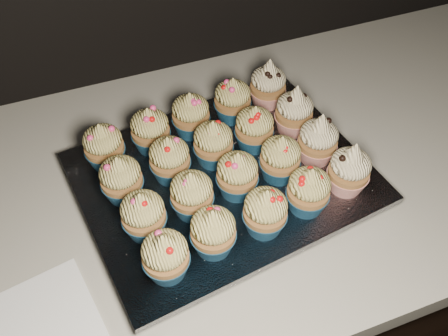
% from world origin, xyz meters
% --- Properties ---
extents(cabinet, '(2.40, 0.60, 0.86)m').
position_xyz_m(cabinet, '(0.00, 1.70, 0.43)').
color(cabinet, black).
rests_on(cabinet, ground).
extents(worktop, '(2.44, 0.64, 0.04)m').
position_xyz_m(worktop, '(0.00, 1.70, 0.88)').
color(worktop, beige).
rests_on(worktop, cabinet).
extents(napkin, '(0.16, 0.16, 0.00)m').
position_xyz_m(napkin, '(-0.17, 1.54, 0.90)').
color(napkin, white).
rests_on(napkin, worktop).
extents(baking_tray, '(0.44, 0.36, 0.02)m').
position_xyz_m(baking_tray, '(0.13, 1.67, 0.91)').
color(baking_tray, black).
rests_on(baking_tray, worktop).
extents(foil_lining, '(0.47, 0.39, 0.01)m').
position_xyz_m(foil_lining, '(0.13, 1.67, 0.93)').
color(foil_lining, silver).
rests_on(foil_lining, baking_tray).
extents(cupcake_0, '(0.06, 0.06, 0.08)m').
position_xyz_m(cupcake_0, '(-0.00, 1.53, 0.97)').
color(cupcake_0, navy).
rests_on(cupcake_0, foil_lining).
extents(cupcake_1, '(0.06, 0.06, 0.08)m').
position_xyz_m(cupcake_1, '(0.07, 1.55, 0.97)').
color(cupcake_1, navy).
rests_on(cupcake_1, foil_lining).
extents(cupcake_2, '(0.06, 0.06, 0.08)m').
position_xyz_m(cupcake_2, '(0.15, 1.55, 0.97)').
color(cupcake_2, navy).
rests_on(cupcake_2, foil_lining).
extents(cupcake_3, '(0.06, 0.06, 0.08)m').
position_xyz_m(cupcake_3, '(0.22, 1.57, 0.97)').
color(cupcake_3, navy).
rests_on(cupcake_3, foil_lining).
extents(cupcake_4, '(0.06, 0.06, 0.10)m').
position_xyz_m(cupcake_4, '(0.29, 1.58, 0.97)').
color(cupcake_4, red).
rests_on(cupcake_4, foil_lining).
extents(cupcake_5, '(0.06, 0.06, 0.08)m').
position_xyz_m(cupcake_5, '(-0.01, 1.61, 0.97)').
color(cupcake_5, navy).
rests_on(cupcake_5, foil_lining).
extents(cupcake_6, '(0.06, 0.06, 0.08)m').
position_xyz_m(cupcake_6, '(0.06, 1.62, 0.97)').
color(cupcake_6, navy).
rests_on(cupcake_6, foil_lining).
extents(cupcake_7, '(0.06, 0.06, 0.08)m').
position_xyz_m(cupcake_7, '(0.14, 1.63, 0.97)').
color(cupcake_7, navy).
rests_on(cupcake_7, foil_lining).
extents(cupcake_8, '(0.06, 0.06, 0.08)m').
position_xyz_m(cupcake_8, '(0.21, 1.64, 0.97)').
color(cupcake_8, navy).
rests_on(cupcake_8, foil_lining).
extents(cupcake_9, '(0.06, 0.06, 0.10)m').
position_xyz_m(cupcake_9, '(0.28, 1.65, 0.97)').
color(cupcake_9, red).
rests_on(cupcake_9, foil_lining).
extents(cupcake_10, '(0.06, 0.06, 0.08)m').
position_xyz_m(cupcake_10, '(-0.02, 1.68, 0.97)').
color(cupcake_10, navy).
rests_on(cupcake_10, foil_lining).
extents(cupcake_11, '(0.06, 0.06, 0.08)m').
position_xyz_m(cupcake_11, '(0.05, 1.69, 0.97)').
color(cupcake_11, navy).
rests_on(cupcake_11, foil_lining).
extents(cupcake_12, '(0.06, 0.06, 0.08)m').
position_xyz_m(cupcake_12, '(0.12, 1.70, 0.97)').
color(cupcake_12, navy).
rests_on(cupcake_12, foil_lining).
extents(cupcake_13, '(0.06, 0.06, 0.08)m').
position_xyz_m(cupcake_13, '(0.20, 1.71, 0.97)').
color(cupcake_13, navy).
rests_on(cupcake_13, foil_lining).
extents(cupcake_14, '(0.06, 0.06, 0.10)m').
position_xyz_m(cupcake_14, '(0.27, 1.72, 0.97)').
color(cupcake_14, red).
rests_on(cupcake_14, foil_lining).
extents(cupcake_15, '(0.06, 0.06, 0.08)m').
position_xyz_m(cupcake_15, '(-0.03, 1.76, 0.97)').
color(cupcake_15, navy).
rests_on(cupcake_15, foil_lining).
extents(cupcake_16, '(0.06, 0.06, 0.08)m').
position_xyz_m(cupcake_16, '(0.04, 1.76, 0.97)').
color(cupcake_16, navy).
rests_on(cupcake_16, foil_lining).
extents(cupcake_17, '(0.06, 0.06, 0.08)m').
position_xyz_m(cupcake_17, '(0.11, 1.78, 0.97)').
color(cupcake_17, navy).
rests_on(cupcake_17, foil_lining).
extents(cupcake_18, '(0.06, 0.06, 0.08)m').
position_xyz_m(cupcake_18, '(0.19, 1.79, 0.97)').
color(cupcake_18, navy).
rests_on(cupcake_18, foil_lining).
extents(cupcake_19, '(0.06, 0.06, 0.10)m').
position_xyz_m(cupcake_19, '(0.26, 1.80, 0.97)').
color(cupcake_19, red).
rests_on(cupcake_19, foil_lining).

